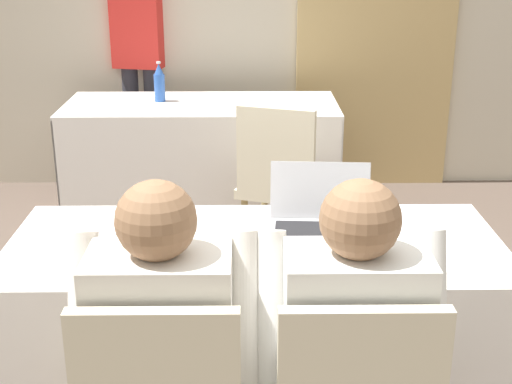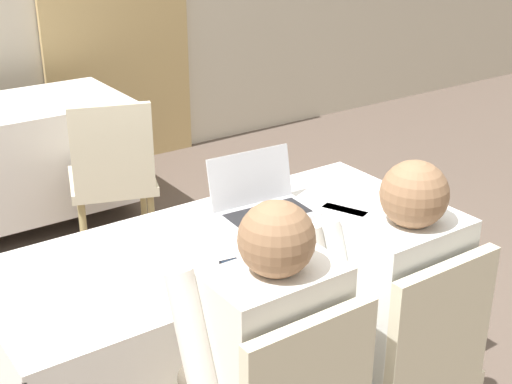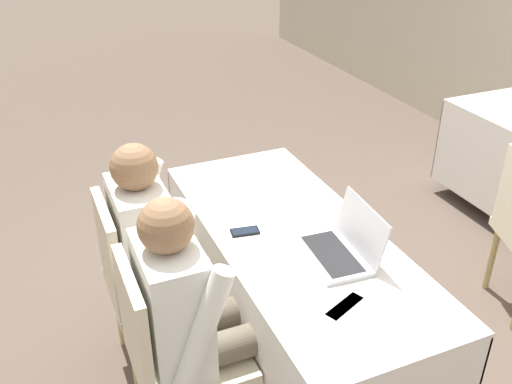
{
  "view_description": "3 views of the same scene",
  "coord_description": "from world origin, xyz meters",
  "px_view_note": "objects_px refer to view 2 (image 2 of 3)",
  "views": [
    {
      "loc": [
        -0.03,
        -2.22,
        1.72
      ],
      "look_at": [
        0.0,
        -0.19,
        0.99
      ],
      "focal_mm": 50.0,
      "sensor_mm": 36.0,
      "label": 1
    },
    {
      "loc": [
        -1.2,
        -1.91,
        1.89
      ],
      "look_at": [
        0.0,
        -0.19,
        0.99
      ],
      "focal_mm": 50.0,
      "sensor_mm": 36.0,
      "label": 2
    },
    {
      "loc": [
        1.89,
        -1.0,
        2.12
      ],
      "look_at": [
        0.0,
        -0.19,
        0.99
      ],
      "focal_mm": 40.0,
      "sensor_mm": 36.0,
      "label": 3
    }
  ],
  "objects_px": {
    "cell_phone": "(235,269)",
    "person_checkered_shirt": "(258,357)",
    "chair_far_spare": "(113,174)",
    "chair_near_right": "(405,361)",
    "person_white_shirt": "(385,304)",
    "laptop": "(262,204)"
  },
  "relations": [
    {
      "from": "chair_far_spare",
      "to": "person_white_shirt",
      "type": "height_order",
      "value": "person_white_shirt"
    },
    {
      "from": "laptop",
      "to": "chair_near_right",
      "type": "xyz_separation_m",
      "value": [
        0.02,
        -0.75,
        -0.27
      ]
    },
    {
      "from": "laptop",
      "to": "cell_phone",
      "type": "distance_m",
      "value": 0.44
    },
    {
      "from": "chair_near_right",
      "to": "person_white_shirt",
      "type": "xyz_separation_m",
      "value": [
        0.0,
        0.1,
        0.16
      ]
    },
    {
      "from": "laptop",
      "to": "cell_phone",
      "type": "height_order",
      "value": "laptop"
    },
    {
      "from": "chair_far_spare",
      "to": "laptop",
      "type": "bearing_deg",
      "value": 112.33
    },
    {
      "from": "laptop",
      "to": "person_checkered_shirt",
      "type": "xyz_separation_m",
      "value": [
        -0.47,
        -0.65,
        -0.11
      ]
    },
    {
      "from": "person_checkered_shirt",
      "to": "person_white_shirt",
      "type": "relative_size",
      "value": 1.0
    },
    {
      "from": "person_white_shirt",
      "to": "chair_near_right",
      "type": "bearing_deg",
      "value": 90.0
    },
    {
      "from": "laptop",
      "to": "person_checkered_shirt",
      "type": "bearing_deg",
      "value": -122.26
    },
    {
      "from": "laptop",
      "to": "chair_near_right",
      "type": "bearing_deg",
      "value": -84.81
    },
    {
      "from": "cell_phone",
      "to": "chair_near_right",
      "type": "height_order",
      "value": "chair_near_right"
    },
    {
      "from": "chair_near_right",
      "to": "person_checkered_shirt",
      "type": "xyz_separation_m",
      "value": [
        -0.49,
        0.1,
        0.16
      ]
    },
    {
      "from": "cell_phone",
      "to": "person_checkered_shirt",
      "type": "distance_m",
      "value": 0.39
    },
    {
      "from": "laptop",
      "to": "chair_far_spare",
      "type": "height_order",
      "value": "laptop"
    },
    {
      "from": "person_white_shirt",
      "to": "chair_far_spare",
      "type": "bearing_deg",
      "value": -87.31
    },
    {
      "from": "laptop",
      "to": "person_white_shirt",
      "type": "distance_m",
      "value": 0.66
    },
    {
      "from": "cell_phone",
      "to": "chair_far_spare",
      "type": "relative_size",
      "value": 0.15
    },
    {
      "from": "person_checkered_shirt",
      "to": "chair_far_spare",
      "type": "bearing_deg",
      "value": -101.99
    },
    {
      "from": "laptop",
      "to": "chair_near_right",
      "type": "relative_size",
      "value": 0.41
    },
    {
      "from": "chair_far_spare",
      "to": "person_checkered_shirt",
      "type": "distance_m",
      "value": 1.94
    },
    {
      "from": "chair_near_right",
      "to": "person_white_shirt",
      "type": "bearing_deg",
      "value": -90.0
    }
  ]
}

